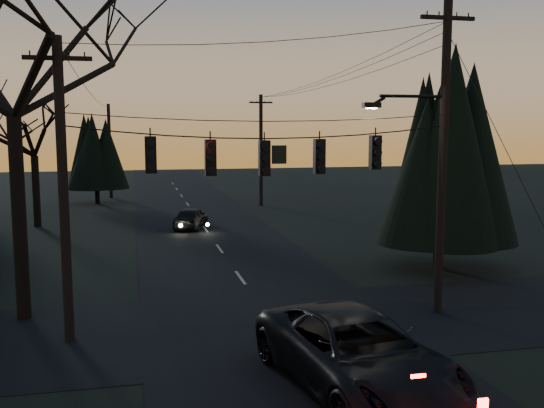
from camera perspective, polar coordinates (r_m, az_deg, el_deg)
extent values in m
cube|color=black|center=(28.48, -4.39, -5.01)|extent=(8.00, 120.00, 0.02)
cube|color=black|center=(18.99, 0.20, -11.31)|extent=(60.00, 7.00, 0.02)
cylinder|color=black|center=(17.95, -0.57, 7.40)|extent=(11.50, 0.04, 0.04)
cylinder|color=black|center=(20.45, -22.69, -1.39)|extent=(0.44, 0.44, 6.36)
cylinder|color=black|center=(27.17, 15.31, -4.15)|extent=(0.36, 0.36, 1.60)
cone|color=black|center=(26.69, 15.59, 4.06)|extent=(4.61, 4.61, 6.97)
cylinder|color=black|center=(39.47, -21.31, 1.11)|extent=(0.44, 0.44, 4.33)
cylinder|color=black|center=(50.01, -16.13, 0.95)|extent=(0.36, 0.36, 1.60)
cone|color=black|center=(49.78, -16.25, 4.48)|extent=(3.75, 3.75, 5.37)
imported|color=black|center=(14.47, 7.98, -13.78)|extent=(3.91, 6.73, 1.76)
imported|color=black|center=(36.57, -7.63, -1.30)|extent=(2.65, 4.10, 1.30)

